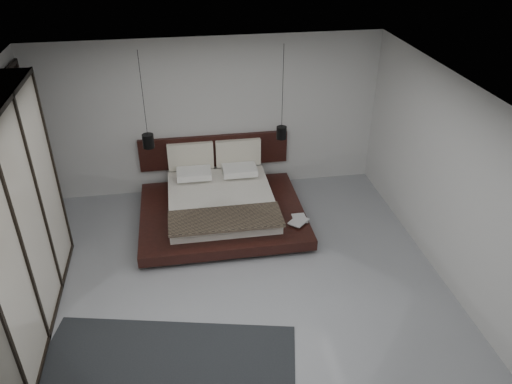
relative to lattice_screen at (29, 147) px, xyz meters
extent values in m
plane|color=gray|center=(2.95, -2.45, -1.30)|extent=(6.00, 6.00, 0.00)
plane|color=white|center=(2.95, -2.45, 1.50)|extent=(6.00, 6.00, 0.00)
plane|color=#BCBCBA|center=(2.95, 0.55, 0.10)|extent=(6.00, 0.00, 6.00)
plane|color=#BCBCBA|center=(5.95, -2.45, 0.10)|extent=(0.00, 6.00, 6.00)
cube|color=black|center=(0.00, 0.00, 0.00)|extent=(0.05, 0.90, 2.60)
cube|color=black|center=(2.98, -0.70, -1.26)|extent=(2.11, 1.72, 0.08)
cube|color=black|center=(2.98, -0.70, -1.14)|extent=(2.68, 2.20, 0.17)
cube|color=silver|center=(2.98, -0.58, -0.95)|extent=(1.72, 1.92, 0.21)
cube|color=black|center=(2.98, -1.32, -0.82)|extent=(1.74, 0.67, 0.05)
cube|color=white|center=(2.58, 0.16, -0.78)|extent=(0.59, 0.38, 0.11)
cube|color=white|center=(3.38, 0.16, -0.78)|extent=(0.59, 0.38, 0.11)
cube|color=white|center=(2.58, 0.03, -0.72)|extent=(0.59, 0.38, 0.11)
cube|color=white|center=(3.38, 0.03, -0.72)|extent=(0.59, 0.38, 0.11)
cube|color=black|center=(2.98, 0.51, -0.54)|extent=(2.68, 0.08, 0.60)
cube|color=silver|center=(2.55, 0.42, -0.57)|extent=(0.81, 0.10, 0.50)
cube|color=silver|center=(3.41, 0.42, -0.57)|extent=(0.81, 0.10, 0.50)
imported|color=#99724C|center=(4.08, -1.18, -1.04)|extent=(0.22, 0.29, 0.03)
imported|color=#99724C|center=(4.06, -1.21, -1.01)|extent=(0.38, 0.38, 0.02)
cylinder|color=black|center=(1.88, -0.13, 0.82)|extent=(0.01, 0.01, 1.36)
cylinder|color=black|center=(1.88, -0.13, 0.03)|extent=(0.19, 0.19, 0.23)
cylinder|color=#FFE0B2|center=(1.88, -0.13, -0.07)|extent=(0.14, 0.14, 0.01)
cylinder|color=black|center=(4.08, -0.13, 0.81)|extent=(0.01, 0.01, 1.38)
cylinder|color=black|center=(4.08, -0.13, 0.02)|extent=(0.17, 0.17, 0.21)
cylinder|color=#FFE0B2|center=(4.08, -0.13, -0.07)|extent=(0.13, 0.13, 0.01)
cube|color=beige|center=(0.25, -2.43, 0.13)|extent=(0.66, 2.86, 2.86)
cube|color=black|center=(0.59, -2.43, 1.53)|extent=(0.03, 2.86, 0.06)
cube|color=black|center=(0.59, -2.43, -1.27)|extent=(0.03, 2.86, 0.06)
cube|color=black|center=(0.59, -2.91, 0.13)|extent=(0.03, 0.05, 2.86)
cube|color=black|center=(0.59, -1.95, 0.13)|extent=(0.03, 0.05, 2.86)
cube|color=black|center=(0.59, -1.00, 0.13)|extent=(0.03, 0.05, 2.86)
camera|label=1|loc=(2.41, -7.66, 3.44)|focal=35.00mm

